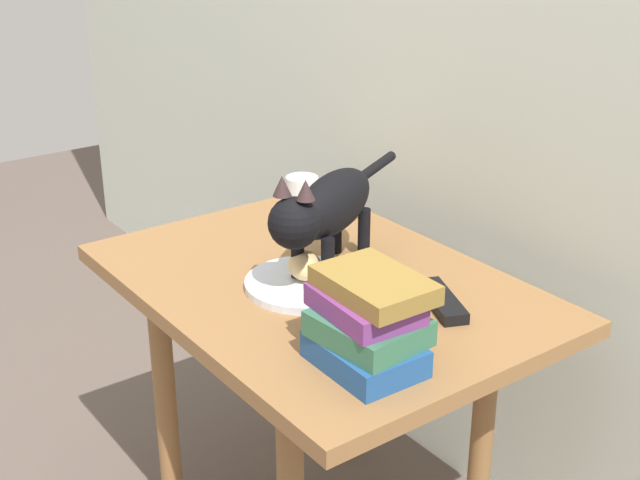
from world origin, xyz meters
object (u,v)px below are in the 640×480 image
(cat, at_px, (326,208))
(candle_jar, at_px, (302,198))
(plate, at_px, (306,284))
(book_stack, at_px, (368,322))
(bread_roll, at_px, (306,266))
(side_table, at_px, (320,321))
(tv_remote, at_px, (441,301))

(cat, xyz_separation_m, candle_jar, (-0.28, 0.15, -0.09))
(plate, distance_m, book_stack, 0.29)
(bread_roll, relative_size, candle_jar, 0.94)
(side_table, height_order, candle_jar, candle_jar)
(plate, bearing_deg, candle_jar, 145.69)
(side_table, distance_m, tv_remote, 0.25)
(side_table, bearing_deg, book_stack, -22.84)
(side_table, distance_m, plate, 0.10)
(cat, bearing_deg, plate, -72.03)
(book_stack, bearing_deg, bread_roll, 163.04)
(bread_roll, distance_m, book_stack, 0.29)
(bread_roll, bearing_deg, tv_remote, 34.88)
(book_stack, distance_m, tv_remote, 0.25)
(cat, relative_size, tv_remote, 2.90)
(cat, distance_m, candle_jar, 0.33)
(bread_roll, bearing_deg, side_table, 97.30)
(book_stack, bearing_deg, cat, 154.34)
(side_table, xyz_separation_m, plate, (0.01, -0.04, 0.09))
(book_stack, height_order, candle_jar, book_stack)
(bread_roll, bearing_deg, candle_jar, 145.86)
(candle_jar, bearing_deg, book_stack, -26.50)
(plate, relative_size, tv_remote, 1.47)
(side_table, height_order, cat, cat)
(side_table, xyz_separation_m, bread_roll, (0.00, -0.03, 0.12))
(plate, relative_size, bread_roll, 2.76)
(bread_roll, distance_m, candle_jar, 0.36)
(cat, height_order, tv_remote, cat)
(book_stack, relative_size, tv_remote, 1.20)
(cat, bearing_deg, candle_jar, 152.64)
(side_table, relative_size, bread_roll, 10.42)
(candle_jar, bearing_deg, cat, -27.36)
(cat, bearing_deg, book_stack, -25.66)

